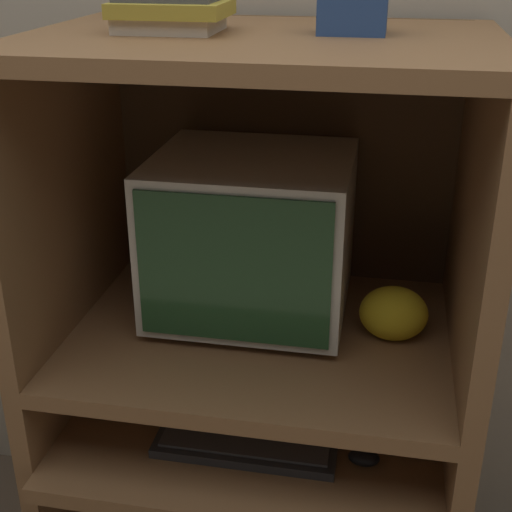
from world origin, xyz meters
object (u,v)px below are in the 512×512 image
object	(u,v)px
book_stack	(171,10)
keyboard	(245,441)
mouse	(364,458)
snack_bag	(394,313)
crt_monitor	(252,235)
storage_box	(353,9)

from	to	relation	value
book_stack	keyboard	bearing A→B (deg)	-43.75
mouse	snack_bag	bearing A→B (deg)	78.46
mouse	book_stack	world-z (taller)	book_stack
keyboard	snack_bag	xyz separation A→B (m)	(0.29, 0.18, 0.24)
mouse	snack_bag	distance (m)	0.31
crt_monitor	keyboard	bearing A→B (deg)	-82.53
keyboard	storage_box	xyz separation A→B (m)	(0.17, 0.20, 0.86)
snack_bag	book_stack	bearing A→B (deg)	-177.89
mouse	storage_box	xyz separation A→B (m)	(-0.08, 0.21, 0.86)
snack_bag	storage_box	xyz separation A→B (m)	(-0.12, 0.02, 0.62)
snack_bag	keyboard	bearing A→B (deg)	-148.10
crt_monitor	keyboard	distance (m)	0.45
snack_bag	storage_box	world-z (taller)	storage_box
storage_box	crt_monitor	bearing A→B (deg)	167.33
crt_monitor	mouse	world-z (taller)	crt_monitor
keyboard	snack_bag	distance (m)	0.42
mouse	storage_box	bearing A→B (deg)	112.12
storage_box	snack_bag	bearing A→B (deg)	-8.06
crt_monitor	book_stack	bearing A→B (deg)	-150.32
keyboard	storage_box	bearing A→B (deg)	49.61
crt_monitor	snack_bag	size ratio (longest dim) A/B	2.92
mouse	snack_bag	size ratio (longest dim) A/B	0.45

